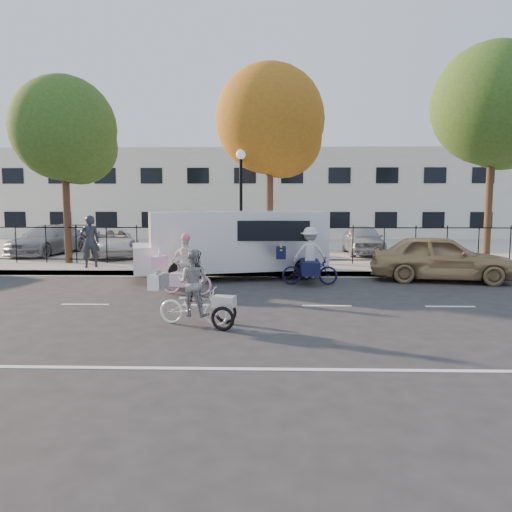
{
  "coord_description": "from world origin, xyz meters",
  "views": [
    {
      "loc": [
        1.59,
        -12.07,
        2.55
      ],
      "look_at": [
        1.22,
        1.2,
        1.1
      ],
      "focal_mm": 35.0,
      "sensor_mm": 36.0,
      "label": 1
    }
  ],
  "objects_px": {
    "bull_bike": "(309,262)",
    "lot_car_d": "(363,240)",
    "lamppost": "(241,187)",
    "white_van": "(234,241)",
    "unicorn_bike": "(185,272)",
    "gold_sedan": "(440,258)",
    "lot_car_a": "(48,240)",
    "zebra_trike": "(194,296)",
    "lot_car_b": "(111,242)",
    "lot_car_c": "(227,238)",
    "pedestrian": "(90,241)"
  },
  "relations": [
    {
      "from": "unicorn_bike",
      "to": "lot_car_b",
      "type": "distance_m",
      "value": 9.37
    },
    {
      "from": "white_van",
      "to": "lot_car_b",
      "type": "bearing_deg",
      "value": 123.26
    },
    {
      "from": "lot_car_b",
      "to": "lot_car_c",
      "type": "height_order",
      "value": "lot_car_c"
    },
    {
      "from": "lot_car_d",
      "to": "lot_car_a",
      "type": "bearing_deg",
      "value": -177.35
    },
    {
      "from": "unicorn_bike",
      "to": "lot_car_d",
      "type": "xyz_separation_m",
      "value": [
        6.6,
        9.44,
        0.19
      ]
    },
    {
      "from": "white_van",
      "to": "lot_car_c",
      "type": "height_order",
      "value": "white_van"
    },
    {
      "from": "bull_bike",
      "to": "pedestrian",
      "type": "relative_size",
      "value": 1.0
    },
    {
      "from": "bull_bike",
      "to": "lot_car_b",
      "type": "distance_m",
      "value": 10.35
    },
    {
      "from": "zebra_trike",
      "to": "unicorn_bike",
      "type": "relative_size",
      "value": 1.07
    },
    {
      "from": "white_van",
      "to": "pedestrian",
      "type": "xyz_separation_m",
      "value": [
        -5.37,
        1.4,
        -0.13
      ]
    },
    {
      "from": "lot_car_a",
      "to": "lot_car_d",
      "type": "xyz_separation_m",
      "value": [
        14.43,
        0.46,
        0.01
      ]
    },
    {
      "from": "lamppost",
      "to": "lot_car_b",
      "type": "relative_size",
      "value": 0.97
    },
    {
      "from": "pedestrian",
      "to": "lot_car_c",
      "type": "distance_m",
      "value": 6.56
    },
    {
      "from": "gold_sedan",
      "to": "lot_car_b",
      "type": "bearing_deg",
      "value": 75.91
    },
    {
      "from": "lamppost",
      "to": "lot_car_a",
      "type": "xyz_separation_m",
      "value": [
        -9.06,
        3.57,
        -2.3
      ]
    },
    {
      "from": "white_van",
      "to": "lot_car_a",
      "type": "relative_size",
      "value": 1.47
    },
    {
      "from": "lot_car_c",
      "to": "lot_car_b",
      "type": "bearing_deg",
      "value": -151.12
    },
    {
      "from": "unicorn_bike",
      "to": "lot_car_a",
      "type": "height_order",
      "value": "unicorn_bike"
    },
    {
      "from": "zebra_trike",
      "to": "lot_car_a",
      "type": "height_order",
      "value": "zebra_trike"
    },
    {
      "from": "bull_bike",
      "to": "lot_car_d",
      "type": "height_order",
      "value": "bull_bike"
    },
    {
      "from": "zebra_trike",
      "to": "white_van",
      "type": "height_order",
      "value": "white_van"
    },
    {
      "from": "lot_car_d",
      "to": "lot_car_b",
      "type": "bearing_deg",
      "value": -172.61
    },
    {
      "from": "unicorn_bike",
      "to": "white_van",
      "type": "xyz_separation_m",
      "value": [
        1.11,
        3.1,
        0.6
      ]
    },
    {
      "from": "lot_car_a",
      "to": "white_van",
      "type": "bearing_deg",
      "value": -23.42
    },
    {
      "from": "white_van",
      "to": "lot_car_c",
      "type": "xyz_separation_m",
      "value": [
        -0.73,
        6.04,
        -0.34
      ]
    },
    {
      "from": "lot_car_b",
      "to": "white_van",
      "type": "bearing_deg",
      "value": -63.02
    },
    {
      "from": "white_van",
      "to": "lot_car_c",
      "type": "relative_size",
      "value": 1.5
    },
    {
      "from": "zebra_trike",
      "to": "lot_car_b",
      "type": "bearing_deg",
      "value": 38.98
    },
    {
      "from": "gold_sedan",
      "to": "lot_car_d",
      "type": "distance_m",
      "value": 6.91
    },
    {
      "from": "unicorn_bike",
      "to": "lot_car_c",
      "type": "relative_size",
      "value": 0.39
    },
    {
      "from": "white_van",
      "to": "lot_car_b",
      "type": "height_order",
      "value": "white_van"
    },
    {
      "from": "lot_car_a",
      "to": "lot_car_b",
      "type": "height_order",
      "value": "lot_car_a"
    },
    {
      "from": "unicorn_bike",
      "to": "zebra_trike",
      "type": "bearing_deg",
      "value": -153.74
    },
    {
      "from": "gold_sedan",
      "to": "lot_car_a",
      "type": "relative_size",
      "value": 0.96
    },
    {
      "from": "pedestrian",
      "to": "lot_car_c",
      "type": "height_order",
      "value": "pedestrian"
    },
    {
      "from": "pedestrian",
      "to": "lot_car_a",
      "type": "bearing_deg",
      "value": -81.14
    },
    {
      "from": "bull_bike",
      "to": "lot_car_c",
      "type": "bearing_deg",
      "value": 23.82
    },
    {
      "from": "white_van",
      "to": "lamppost",
      "type": "bearing_deg",
      "value": 71.7
    },
    {
      "from": "unicorn_bike",
      "to": "pedestrian",
      "type": "distance_m",
      "value": 6.21
    },
    {
      "from": "lot_car_a",
      "to": "lot_car_b",
      "type": "relative_size",
      "value": 1.03
    },
    {
      "from": "unicorn_bike",
      "to": "bull_bike",
      "type": "distance_m",
      "value": 3.95
    },
    {
      "from": "lamppost",
      "to": "gold_sedan",
      "type": "distance_m",
      "value": 7.53
    },
    {
      "from": "lot_car_a",
      "to": "pedestrian",
      "type": "bearing_deg",
      "value": -41.5
    },
    {
      "from": "gold_sedan",
      "to": "pedestrian",
      "type": "bearing_deg",
      "value": 90.98
    },
    {
      "from": "lot_car_a",
      "to": "lot_car_d",
      "type": "relative_size",
      "value": 1.16
    },
    {
      "from": "unicorn_bike",
      "to": "lot_car_b",
      "type": "bearing_deg",
      "value": 43.34
    },
    {
      "from": "lot_car_a",
      "to": "bull_bike",
      "type": "bearing_deg",
      "value": -22.47
    },
    {
      "from": "lamppost",
      "to": "lot_car_d",
      "type": "xyz_separation_m",
      "value": [
        5.37,
        4.04,
        -2.29
      ]
    },
    {
      "from": "lamppost",
      "to": "white_van",
      "type": "distance_m",
      "value": 2.97
    },
    {
      "from": "unicorn_bike",
      "to": "lot_car_c",
      "type": "distance_m",
      "value": 9.15
    }
  ]
}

